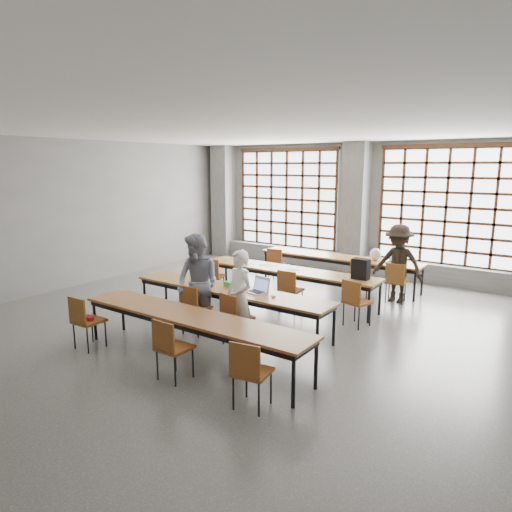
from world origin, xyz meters
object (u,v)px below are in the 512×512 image
at_px(desk_row_d, 191,319).
at_px(chair_near_mid, 170,344).
at_px(chair_mid_centre, 289,287).
at_px(phone, 234,291).
at_px(desk_row_c, 229,292).
at_px(backpack, 361,269).
at_px(chair_back_left, 276,262).
at_px(chair_front_left, 193,305).
at_px(green_box, 230,285).
at_px(red_pouch, 89,318).
at_px(laptop_front, 259,288).
at_px(student_back, 398,264).
at_px(chair_back_mid, 360,274).
at_px(student_female, 198,284).
at_px(desk_row_b, 288,272).
at_px(chair_mid_right, 355,298).
at_px(desk_row_a, 338,259).
at_px(student_male, 239,298).
at_px(laptop_back, 396,260).
at_px(chair_front_right, 234,314).
at_px(chair_near_right, 249,368).
at_px(chair_mid_left, 212,273).
at_px(chair_back_right, 396,279).
at_px(mouse, 273,296).
at_px(plastic_bag, 376,254).

bearing_deg(desk_row_d, chair_near_mid, -72.46).
xyz_separation_m(chair_mid_centre, phone, (-0.28, -1.42, 0.20)).
height_order(desk_row_c, desk_row_d, same).
distance_m(chair_mid_centre, backpack, 1.43).
bearing_deg(chair_back_left, backpack, -23.90).
bearing_deg(chair_front_left, green_box, 70.81).
height_order(phone, red_pouch, phone).
bearing_deg(laptop_front, student_back, 66.45).
bearing_deg(chair_back_mid, chair_near_mid, -95.71).
bearing_deg(desk_row_d, backpack, 70.80).
xyz_separation_m(chair_near_mid, student_female, (-0.95, 1.61, 0.34)).
height_order(chair_back_mid, student_female, student_female).
distance_m(desk_row_b, laptop_front, 1.91).
height_order(chair_mid_right, chair_near_mid, same).
bearing_deg(student_back, chair_back_mid, -166.24).
xyz_separation_m(desk_row_a, backpack, (1.30, -1.82, 0.27)).
relative_size(chair_mid_right, chair_near_mid, 1.00).
xyz_separation_m(desk_row_a, chair_front_left, (-0.65, -4.44, -0.13)).
height_order(chair_mid_centre, red_pouch, chair_mid_centre).
bearing_deg(phone, student_male, -43.60).
bearing_deg(student_male, phone, 154.32).
xyz_separation_m(chair_mid_right, backpack, (-0.18, 0.68, 0.39)).
height_order(chair_front_left, red_pouch, chair_front_left).
bearing_deg(chair_back_left, laptop_back, 15.05).
distance_m(chair_mid_centre, chair_front_right, 1.95).
bearing_deg(student_back, phone, -112.99).
height_order(chair_mid_centre, laptop_back, laptop_back).
xyz_separation_m(chair_near_right, student_male, (-1.36, 1.61, 0.24)).
xyz_separation_m(chair_mid_left, chair_mid_centre, (1.98, -0.00, 0.00)).
height_order(chair_near_right, phone, chair_near_right).
bearing_deg(desk_row_c, chair_near_mid, -73.00).
height_order(desk_row_d, phone, phone).
distance_m(chair_back_right, mouse, 3.37).
height_order(chair_front_left, plastic_bag, plastic_bag).
bearing_deg(phone, student_female, -140.19).
distance_m(desk_row_d, chair_near_mid, 0.67).
relative_size(chair_mid_left, chair_mid_right, 1.00).
xyz_separation_m(chair_front_left, phone, (0.48, 0.53, 0.20)).
height_order(chair_front_right, backpack, backpack).
bearing_deg(plastic_bag, chair_front_right, -98.52).
bearing_deg(student_male, green_box, 156.18).
bearing_deg(chair_mid_left, laptop_front, -30.20).
xyz_separation_m(desk_row_d, chair_mid_centre, (0.02, 2.80, -0.13)).
bearing_deg(red_pouch, chair_near_right, -1.40).
bearing_deg(chair_near_right, green_box, 132.53).
height_order(chair_back_left, red_pouch, chair_back_left).
xyz_separation_m(student_back, backpack, (-0.30, -1.32, 0.09)).
relative_size(desk_row_a, desk_row_d, 1.00).
distance_m(chair_back_left, green_box, 3.27).
xyz_separation_m(chair_back_right, phone, (-1.79, -3.29, 0.20)).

